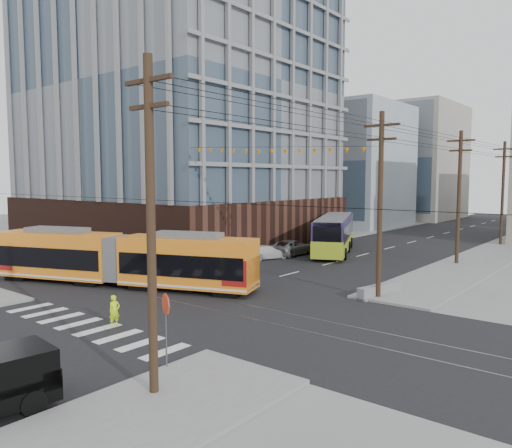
{
  "coord_description": "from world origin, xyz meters",
  "views": [
    {
      "loc": [
        21.03,
        -16.28,
        7.15
      ],
      "look_at": [
        0.3,
        9.62,
        4.1
      ],
      "focal_mm": 35.0,
      "sensor_mm": 36.0,
      "label": 1
    }
  ],
  "objects": [
    {
      "name": "parked_car_white",
      "position": [
        -5.62,
        18.53,
        0.61
      ],
      "size": [
        3.08,
        4.56,
        1.23
      ],
      "primitive_type": "imported",
      "rotation": [
        0.0,
        0.0,
        2.79
      ],
      "color": "silver",
      "rests_on": "ground"
    },
    {
      "name": "city_bus",
      "position": [
        -2.89,
        25.68,
        1.81
      ],
      "size": [
        7.78,
        12.8,
        3.62
      ],
      "primitive_type": null,
      "rotation": [
        0.0,
        0.0,
        0.42
      ],
      "color": "#281E46",
      "rests_on": "ground"
    },
    {
      "name": "bg_bldg_nw_far",
      "position": [
        -14.0,
        72.0,
        10.0
      ],
      "size": [
        16.0,
        18.0,
        20.0
      ],
      "primitive_type": "cube",
      "color": "gray",
      "rests_on": "ground"
    },
    {
      "name": "office_building",
      "position": [
        -22.0,
        23.0,
        14.3
      ],
      "size": [
        30.0,
        25.0,
        28.6
      ],
      "primitive_type": "cube",
      "color": "#381E16",
      "rests_on": "ground"
    },
    {
      "name": "parked_car_silver",
      "position": [
        -5.63,
        14.36,
        0.72
      ],
      "size": [
        1.83,
        4.46,
        1.44
      ],
      "primitive_type": "imported",
      "rotation": [
        0.0,
        0.0,
        3.21
      ],
      "color": "#B6B6B6",
      "rests_on": "ground"
    },
    {
      "name": "jersey_barrier",
      "position": [
        8.3,
        11.61,
        0.36
      ],
      "size": [
        1.55,
        3.69,
        0.72
      ],
      "primitive_type": "cube",
      "rotation": [
        0.0,
        0.0,
        -0.21
      ],
      "color": "gray",
      "rests_on": "ground"
    },
    {
      "name": "stop_sign",
      "position": [
        7.15,
        -4.27,
        1.37
      ],
      "size": [
        1.09,
        1.09,
        2.73
      ],
      "primitive_type": null,
      "rotation": [
        0.0,
        0.0,
        -0.4
      ],
      "color": "red",
      "rests_on": "ground"
    },
    {
      "name": "ground",
      "position": [
        0.0,
        0.0,
        0.0
      ],
      "size": [
        160.0,
        160.0,
        0.0
      ],
      "primitive_type": "plane",
      "color": "slate"
    },
    {
      "name": "parked_car_grey",
      "position": [
        -5.16,
        21.79,
        0.72
      ],
      "size": [
        2.41,
        5.2,
        1.44
      ],
      "primitive_type": "imported",
      "rotation": [
        0.0,
        0.0,
        3.14
      ],
      "color": "slate",
      "rests_on": "ground"
    },
    {
      "name": "pedestrian",
      "position": [
        1.01,
        -2.18,
        0.78
      ],
      "size": [
        0.41,
        0.59,
        1.55
      ],
      "primitive_type": "imported",
      "rotation": [
        0.0,
        0.0,
        1.49
      ],
      "color": "#D1FF11",
      "rests_on": "ground"
    },
    {
      "name": "utility_pole_near",
      "position": [
        8.5,
        -6.0,
        5.5
      ],
      "size": [
        0.3,
        0.3,
        11.0
      ],
      "primitive_type": "cylinder",
      "color": "black",
      "rests_on": "ground"
    },
    {
      "name": "streetcar",
      "position": [
        -6.52,
        3.67,
        1.8
      ],
      "size": [
        18.46,
        9.02,
        3.61
      ],
      "primitive_type": null,
      "rotation": [
        0.0,
        0.0,
        0.36
      ],
      "color": "orange",
      "rests_on": "ground"
    },
    {
      "name": "bg_bldg_nw_near",
      "position": [
        -17.0,
        52.0,
        9.0
      ],
      "size": [
        18.0,
        16.0,
        18.0
      ],
      "primitive_type": "cube",
      "color": "#8C99A5",
      "rests_on": "ground"
    }
  ]
}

